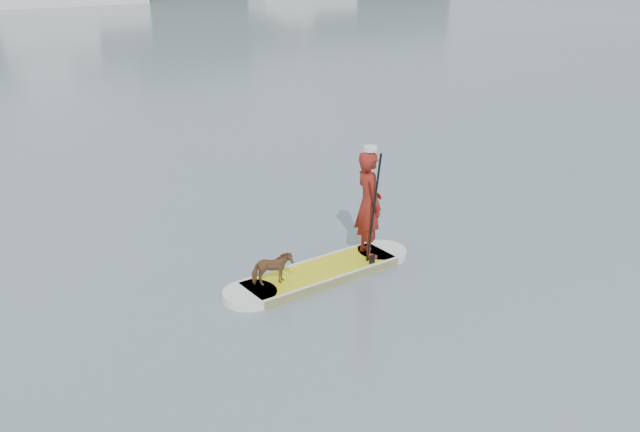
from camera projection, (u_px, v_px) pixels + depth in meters
ground at (407, 248)px, 11.94m from camera, size 140.00×140.00×0.00m
paddleboard at (320, 273)px, 10.96m from camera, size 3.29×0.98×0.12m
paddler at (369, 204)px, 11.13m from camera, size 0.54×0.70×1.73m
white_cap at (370, 149)px, 10.80m from camera, size 0.22×0.22×0.07m
dog at (272, 269)px, 10.38m from camera, size 0.63×0.39×0.50m
paddle at (373, 223)px, 10.88m from camera, size 0.10×0.30×2.00m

